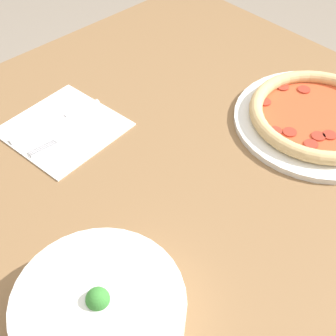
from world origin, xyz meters
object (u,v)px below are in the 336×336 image
Objects in this scene: bowl at (99,308)px; fork at (73,134)px; pizza at (319,117)px; knife at (60,119)px.

bowl is 0.38m from fork.
fork is at bearing -29.53° from bowl.
bowl reaches higher than fork.
bowl is 1.27× the size of fork.
knife is at bearing 45.83° from pizza.
bowl is at bearing 67.26° from knife.
pizza is at bearing -86.44° from bowl.
bowl is at bearing 64.49° from fork.
bowl is 0.44m from knife.
pizza is at bearing 145.11° from fork.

